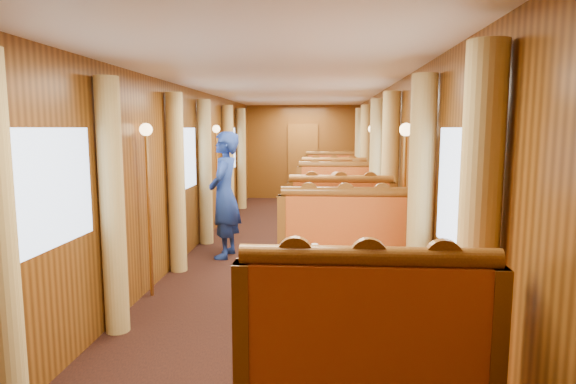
# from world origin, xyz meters

# --- Properties ---
(floor) EXTENTS (3.00, 12.00, 0.01)m
(floor) POSITION_xyz_m (0.00, 0.00, 0.00)
(floor) COLOR black
(floor) RESTS_ON ground
(ceiling) EXTENTS (3.00, 12.00, 0.01)m
(ceiling) POSITION_xyz_m (0.00, 0.00, 2.50)
(ceiling) COLOR silver
(ceiling) RESTS_ON wall_left
(wall_far) EXTENTS (3.00, 0.01, 2.50)m
(wall_far) POSITION_xyz_m (0.00, 6.00, 1.25)
(wall_far) COLOR brown
(wall_far) RESTS_ON floor
(wall_left) EXTENTS (0.01, 12.00, 2.50)m
(wall_left) POSITION_xyz_m (-1.50, 0.00, 1.25)
(wall_left) COLOR brown
(wall_left) RESTS_ON floor
(wall_right) EXTENTS (0.01, 12.00, 2.50)m
(wall_right) POSITION_xyz_m (1.50, 0.00, 1.25)
(wall_right) COLOR brown
(wall_right) RESTS_ON floor
(doorway_far) EXTENTS (0.80, 0.04, 2.00)m
(doorway_far) POSITION_xyz_m (0.00, 5.97, 1.00)
(doorway_far) COLOR brown
(doorway_far) RESTS_ON floor
(table_near) EXTENTS (1.05, 0.72, 0.75)m
(table_near) POSITION_xyz_m (0.75, -3.50, 0.38)
(table_near) COLOR white
(table_near) RESTS_ON floor
(banquette_near_aft) EXTENTS (1.30, 0.55, 1.34)m
(banquette_near_aft) POSITION_xyz_m (0.75, -2.49, 0.42)
(banquette_near_aft) COLOR #A92D12
(banquette_near_aft) RESTS_ON floor
(table_mid) EXTENTS (1.05, 0.72, 0.75)m
(table_mid) POSITION_xyz_m (0.75, 0.00, 0.38)
(table_mid) COLOR white
(table_mid) RESTS_ON floor
(banquette_mid_fwd) EXTENTS (1.30, 0.55, 1.34)m
(banquette_mid_fwd) POSITION_xyz_m (0.75, -1.01, 0.42)
(banquette_mid_fwd) COLOR #A92D12
(banquette_mid_fwd) RESTS_ON floor
(banquette_mid_aft) EXTENTS (1.30, 0.55, 1.34)m
(banquette_mid_aft) POSITION_xyz_m (0.75, 1.01, 0.42)
(banquette_mid_aft) COLOR #A92D12
(banquette_mid_aft) RESTS_ON floor
(table_far) EXTENTS (1.05, 0.72, 0.75)m
(table_far) POSITION_xyz_m (0.75, 3.50, 0.38)
(table_far) COLOR white
(table_far) RESTS_ON floor
(banquette_far_fwd) EXTENTS (1.30, 0.55, 1.34)m
(banquette_far_fwd) POSITION_xyz_m (0.75, 2.49, 0.42)
(banquette_far_fwd) COLOR #A92D12
(banquette_far_fwd) RESTS_ON floor
(banquette_far_aft) EXTENTS (1.30, 0.55, 1.34)m
(banquette_far_aft) POSITION_xyz_m (0.75, 4.51, 0.42)
(banquette_far_aft) COLOR #A92D12
(banquette_far_aft) RESTS_ON floor
(tea_tray) EXTENTS (0.37, 0.30, 0.01)m
(tea_tray) POSITION_xyz_m (0.66, -3.55, 0.76)
(tea_tray) COLOR silver
(tea_tray) RESTS_ON table_near
(teapot_left) EXTENTS (0.19, 0.15, 0.15)m
(teapot_left) POSITION_xyz_m (0.60, -3.60, 0.82)
(teapot_left) COLOR silver
(teapot_left) RESTS_ON tea_tray
(teapot_right) EXTENTS (0.18, 0.14, 0.14)m
(teapot_right) POSITION_xyz_m (0.72, -3.61, 0.82)
(teapot_right) COLOR silver
(teapot_right) RESTS_ON tea_tray
(teapot_back) EXTENTS (0.21, 0.19, 0.14)m
(teapot_back) POSITION_xyz_m (0.64, -3.44, 0.82)
(teapot_back) COLOR silver
(teapot_back) RESTS_ON tea_tray
(fruit_plate) EXTENTS (0.23, 0.23, 0.05)m
(fruit_plate) POSITION_xyz_m (1.03, -3.60, 0.77)
(fruit_plate) COLOR white
(fruit_plate) RESTS_ON table_near
(cup_inboard) EXTENTS (0.08, 0.08, 0.26)m
(cup_inboard) POSITION_xyz_m (0.37, -3.39, 0.86)
(cup_inboard) COLOR white
(cup_inboard) RESTS_ON table_near
(cup_outboard) EXTENTS (0.08, 0.08, 0.26)m
(cup_outboard) POSITION_xyz_m (0.47, -3.31, 0.86)
(cup_outboard) COLOR white
(cup_outboard) RESTS_ON table_near
(rose_vase_mid) EXTENTS (0.06, 0.06, 0.36)m
(rose_vase_mid) POSITION_xyz_m (0.78, 0.00, 0.93)
(rose_vase_mid) COLOR silver
(rose_vase_mid) RESTS_ON table_mid
(rose_vase_far) EXTENTS (0.06, 0.06, 0.36)m
(rose_vase_far) POSITION_xyz_m (0.78, 3.52, 0.93)
(rose_vase_far) COLOR silver
(rose_vase_far) RESTS_ON table_far
(window_left_near) EXTENTS (0.01, 1.20, 0.90)m
(window_left_near) POSITION_xyz_m (-1.49, -3.50, 1.45)
(window_left_near) COLOR #96ADCE
(window_left_near) RESTS_ON wall_left
(curtain_left_near_b) EXTENTS (0.22, 0.22, 2.35)m
(curtain_left_near_b) POSITION_xyz_m (-1.38, -2.72, 1.18)
(curtain_left_near_b) COLOR tan
(curtain_left_near_b) RESTS_ON floor
(window_right_near) EXTENTS (0.01, 1.20, 0.90)m
(window_right_near) POSITION_xyz_m (1.49, -3.50, 1.45)
(window_right_near) COLOR #96ADCE
(window_right_near) RESTS_ON wall_right
(curtain_right_near_a) EXTENTS (0.22, 0.22, 2.35)m
(curtain_right_near_a) POSITION_xyz_m (1.38, -4.28, 1.18)
(curtain_right_near_a) COLOR tan
(curtain_right_near_a) RESTS_ON floor
(curtain_right_near_b) EXTENTS (0.22, 0.22, 2.35)m
(curtain_right_near_b) POSITION_xyz_m (1.38, -2.72, 1.18)
(curtain_right_near_b) COLOR tan
(curtain_right_near_b) RESTS_ON floor
(window_left_mid) EXTENTS (0.01, 1.20, 0.90)m
(window_left_mid) POSITION_xyz_m (-1.49, 0.00, 1.45)
(window_left_mid) COLOR #96ADCE
(window_left_mid) RESTS_ON wall_left
(curtain_left_mid_a) EXTENTS (0.22, 0.22, 2.35)m
(curtain_left_mid_a) POSITION_xyz_m (-1.38, -0.78, 1.18)
(curtain_left_mid_a) COLOR tan
(curtain_left_mid_a) RESTS_ON floor
(curtain_left_mid_b) EXTENTS (0.22, 0.22, 2.35)m
(curtain_left_mid_b) POSITION_xyz_m (-1.38, 0.78, 1.18)
(curtain_left_mid_b) COLOR tan
(curtain_left_mid_b) RESTS_ON floor
(window_right_mid) EXTENTS (0.01, 1.20, 0.90)m
(window_right_mid) POSITION_xyz_m (1.49, 0.00, 1.45)
(window_right_mid) COLOR #96ADCE
(window_right_mid) RESTS_ON wall_right
(curtain_right_mid_a) EXTENTS (0.22, 0.22, 2.35)m
(curtain_right_mid_a) POSITION_xyz_m (1.38, -0.78, 1.18)
(curtain_right_mid_a) COLOR tan
(curtain_right_mid_a) RESTS_ON floor
(curtain_right_mid_b) EXTENTS (0.22, 0.22, 2.35)m
(curtain_right_mid_b) POSITION_xyz_m (1.38, 0.78, 1.18)
(curtain_right_mid_b) COLOR tan
(curtain_right_mid_b) RESTS_ON floor
(window_left_far) EXTENTS (0.01, 1.20, 0.90)m
(window_left_far) POSITION_xyz_m (-1.49, 3.50, 1.45)
(window_left_far) COLOR #96ADCE
(window_left_far) RESTS_ON wall_left
(curtain_left_far_a) EXTENTS (0.22, 0.22, 2.35)m
(curtain_left_far_a) POSITION_xyz_m (-1.38, 2.72, 1.18)
(curtain_left_far_a) COLOR tan
(curtain_left_far_a) RESTS_ON floor
(curtain_left_far_b) EXTENTS (0.22, 0.22, 2.35)m
(curtain_left_far_b) POSITION_xyz_m (-1.38, 4.28, 1.18)
(curtain_left_far_b) COLOR tan
(curtain_left_far_b) RESTS_ON floor
(window_right_far) EXTENTS (0.01, 1.20, 0.90)m
(window_right_far) POSITION_xyz_m (1.49, 3.50, 1.45)
(window_right_far) COLOR #96ADCE
(window_right_far) RESTS_ON wall_right
(curtain_right_far_a) EXTENTS (0.22, 0.22, 2.35)m
(curtain_right_far_a) POSITION_xyz_m (1.38, 2.72, 1.18)
(curtain_right_far_a) COLOR tan
(curtain_right_far_a) RESTS_ON floor
(curtain_right_far_b) EXTENTS (0.22, 0.22, 2.35)m
(curtain_right_far_b) POSITION_xyz_m (1.38, 4.28, 1.18)
(curtain_right_far_b) COLOR tan
(curtain_right_far_b) RESTS_ON floor
(sconce_left_fore) EXTENTS (0.14, 0.14, 1.95)m
(sconce_left_fore) POSITION_xyz_m (-1.40, -1.75, 1.38)
(sconce_left_fore) COLOR #BF8C3F
(sconce_left_fore) RESTS_ON floor
(sconce_right_fore) EXTENTS (0.14, 0.14, 1.95)m
(sconce_right_fore) POSITION_xyz_m (1.40, -1.75, 1.38)
(sconce_right_fore) COLOR #BF8C3F
(sconce_right_fore) RESTS_ON floor
(sconce_left_aft) EXTENTS (0.14, 0.14, 1.95)m
(sconce_left_aft) POSITION_xyz_m (-1.40, 1.75, 1.38)
(sconce_left_aft) COLOR #BF8C3F
(sconce_left_aft) RESTS_ON floor
(sconce_right_aft) EXTENTS (0.14, 0.14, 1.95)m
(sconce_right_aft) POSITION_xyz_m (1.40, 1.75, 1.38)
(sconce_right_aft) COLOR #BF8C3F
(sconce_right_aft) RESTS_ON floor
(steward) EXTENTS (0.49, 0.70, 1.85)m
(steward) POSITION_xyz_m (-0.90, -0.05, 0.92)
(steward) COLOR navy
(steward) RESTS_ON floor
(passenger) EXTENTS (0.40, 0.44, 0.76)m
(passenger) POSITION_xyz_m (0.75, 0.73, 0.74)
(passenger) COLOR beige
(passenger) RESTS_ON banquette_mid_aft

